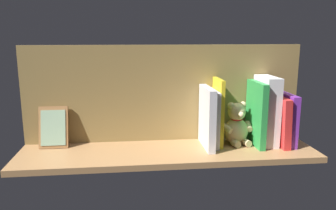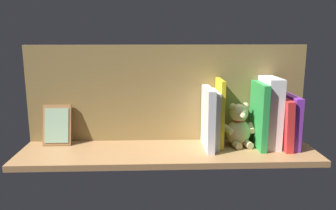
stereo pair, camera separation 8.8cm
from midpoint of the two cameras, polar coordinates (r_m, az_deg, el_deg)
name	(u,v)px [view 1 (the left image)]	position (r cm, az deg, el deg)	size (l,w,h in cm)	color
ground_plane	(168,152)	(128.33, -1.99, -7.98)	(110.20, 28.95, 2.20)	#A87A4C
shelf_back_panel	(165,93)	(134.89, -2.46, 1.94)	(110.20, 1.50, 38.41)	olive
book_0	(286,119)	(139.00, 17.52, -2.22)	(2.86, 16.88, 19.88)	purple
book_1	(278,120)	(137.41, 16.37, -2.50)	(2.75, 17.86, 18.99)	red
dictionary_thick_white	(266,110)	(135.86, 14.48, -0.91)	(5.68, 15.37, 26.56)	white
book_2	(256,114)	(133.81, 12.82, -1.43)	(2.30, 17.21, 24.70)	green
teddy_bear	(237,125)	(134.34, 9.65, -3.44)	(13.30, 12.07, 16.75)	#D1B284
book_3	(218,112)	(131.41, 6.53, -1.19)	(1.47, 13.46, 25.86)	yellow
book_4	(213,118)	(130.64, 5.69, -2.19)	(1.92, 15.16, 21.67)	silver
book_5	(207,117)	(128.43, 4.66, -2.11)	(2.69, 18.34, 23.02)	silver
picture_frame_leaning	(54,127)	(137.20, -20.52, -3.57)	(10.79, 5.41, 15.74)	#9E6B3D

